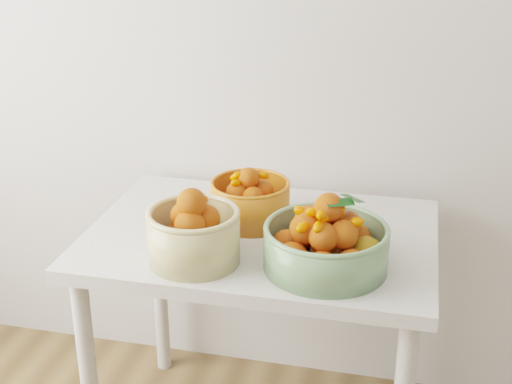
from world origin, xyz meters
TOP-DOWN VIEW (x-y plane):
  - table at (-0.33, 1.60)m, footprint 1.00×0.70m
  - bowl_cream at (-0.46, 1.39)m, footprint 0.31×0.31m
  - bowl_green at (-0.12, 1.43)m, footprint 0.33×0.33m
  - bowl_orange at (-0.38, 1.67)m, footprint 0.29×0.29m

SIDE VIEW (x-z plane):
  - table at x=-0.33m, z-range 0.28..1.03m
  - bowl_orange at x=-0.38m, z-range 0.73..0.90m
  - bowl_green at x=-0.12m, z-range 0.72..0.93m
  - bowl_cream at x=-0.46m, z-range 0.72..0.94m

